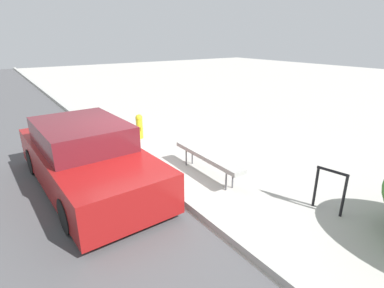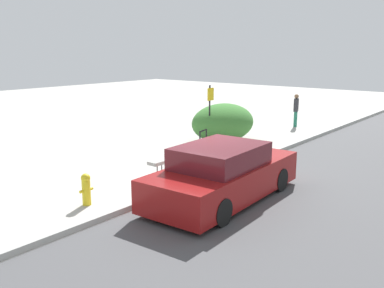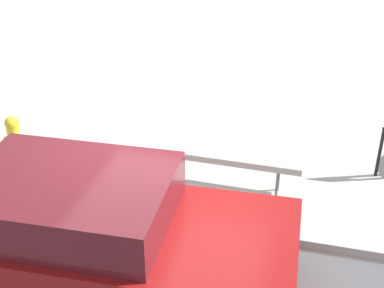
# 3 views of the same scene
# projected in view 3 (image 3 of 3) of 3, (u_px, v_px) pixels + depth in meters

# --- Properties ---
(ground_plane) EXTENTS (60.00, 60.00, 0.00)m
(ground_plane) POSITION_uv_depth(u_px,v_px,m) (174.00, 223.00, 7.14)
(ground_plane) COLOR #ADAAA3
(curb) EXTENTS (60.00, 0.20, 0.13)m
(curb) POSITION_uv_depth(u_px,v_px,m) (174.00, 219.00, 7.11)
(curb) COLOR #A8A8A3
(curb) RESTS_ON ground_plane
(bench) EXTENTS (2.21, 0.37, 0.53)m
(bench) POSITION_uv_depth(u_px,v_px,m) (226.00, 158.00, 7.73)
(bench) COLOR #515156
(bench) RESTS_ON ground_plane
(fire_hydrant) EXTENTS (0.36, 0.22, 0.77)m
(fire_hydrant) POSITION_uv_depth(u_px,v_px,m) (14.00, 137.00, 8.43)
(fire_hydrant) COLOR gold
(fire_hydrant) RESTS_ON ground_plane
(parked_car_near) EXTENTS (4.58, 1.98, 1.38)m
(parked_car_near) POSITION_uv_depth(u_px,v_px,m) (86.00, 237.00, 5.87)
(parked_car_near) COLOR black
(parked_car_near) RESTS_ON ground_plane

